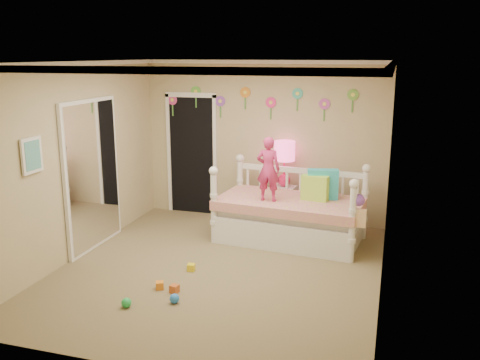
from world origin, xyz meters
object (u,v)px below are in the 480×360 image
(nightstand, at_px, (283,205))
(daybed, at_px, (290,203))
(child, at_px, (268,169))
(table_lamp, at_px, (284,157))

(nightstand, bearing_deg, daybed, -63.08)
(child, xyz_separation_m, nightstand, (0.04, 0.91, -0.79))
(table_lamp, bearing_deg, daybed, -71.07)
(table_lamp, bearing_deg, child, -92.70)
(daybed, xyz_separation_m, table_lamp, (-0.25, 0.72, 0.54))
(child, distance_m, table_lamp, 0.91)
(child, xyz_separation_m, table_lamp, (0.04, 0.91, 0.01))
(child, relative_size, nightstand, 1.47)
(daybed, relative_size, child, 2.27)
(nightstand, distance_m, table_lamp, 0.80)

